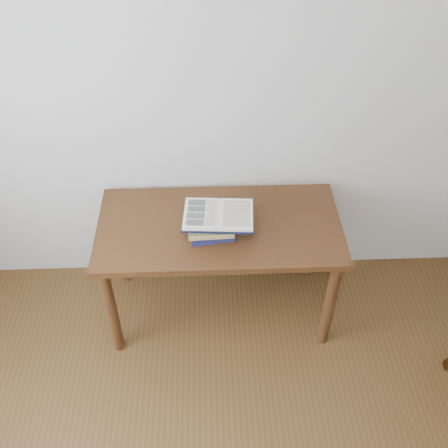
{
  "coord_description": "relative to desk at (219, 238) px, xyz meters",
  "views": [
    {
      "loc": [
        -0.02,
        -0.69,
        2.62
      ],
      "look_at": [
        0.06,
        1.23,
        0.85
      ],
      "focal_mm": 42.0,
      "sensor_mm": 36.0,
      "label": 1
    }
  ],
  "objects": [
    {
      "name": "room_shell",
      "position": [
        -0.12,
        -1.37,
        1.02
      ],
      "size": [
        3.54,
        3.54,
        2.62
      ],
      "color": "#BCB9B2",
      "rests_on": "ground"
    },
    {
      "name": "open_book",
      "position": [
        -0.01,
        -0.07,
        0.23
      ],
      "size": [
        0.38,
        0.28,
        0.03
      ],
      "rotation": [
        0.0,
        0.0,
        -0.07
      ],
      "color": "black",
      "rests_on": "book_stack"
    },
    {
      "name": "desk",
      "position": [
        0.0,
        0.0,
        0.0
      ],
      "size": [
        1.32,
        0.66,
        0.71
      ],
      "color": "#442511",
      "rests_on": "ground"
    },
    {
      "name": "book_stack",
      "position": [
        -0.05,
        -0.08,
        0.16
      ],
      "size": [
        0.26,
        0.21,
        0.12
      ],
      "color": "#182049",
      "rests_on": "desk"
    }
  ]
}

